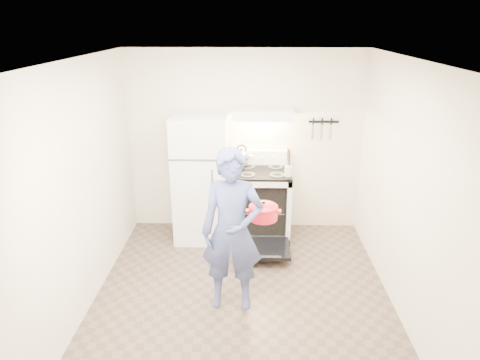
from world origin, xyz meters
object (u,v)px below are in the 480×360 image
tea_kettle (241,156)px  dutch_oven (263,213)px  refrigerator (201,178)px  person (232,231)px  stove_body (261,205)px

tea_kettle → dutch_oven: bearing=-79.5°
refrigerator → person: bearing=-72.4°
dutch_oven → stove_body: bearing=89.4°
stove_body → tea_kettle: bearing=148.8°
refrigerator → tea_kettle: size_ratio=5.45×
refrigerator → tea_kettle: 0.62m
stove_body → tea_kettle: size_ratio=2.95×
tea_kettle → person: person is taller
refrigerator → dutch_oven: refrigerator is taller
refrigerator → stove_body: 0.90m
tea_kettle → dutch_oven: 1.46m
refrigerator → stove_body: bearing=1.8°
refrigerator → tea_kettle: refrigerator is taller
refrigerator → person: (0.48, -1.52, 0.00)m
refrigerator → stove_body: refrigerator is taller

